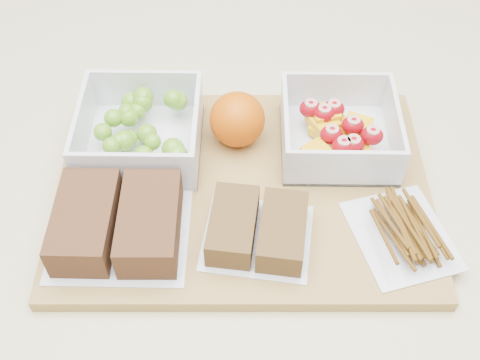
{
  "coord_description": "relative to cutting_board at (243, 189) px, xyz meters",
  "views": [
    {
      "loc": [
        0.02,
        -0.42,
        1.44
      ],
      "look_at": [
        0.01,
        0.01,
        0.93
      ],
      "focal_mm": 45.0,
      "sensor_mm": 36.0,
      "label": 1
    }
  ],
  "objects": [
    {
      "name": "sandwich_bag_left",
      "position": [
        -0.13,
        -0.07,
        0.03
      ],
      "size": [
        0.14,
        0.13,
        0.04
      ],
      "color": "silver",
      "rests_on": "cutting_board"
    },
    {
      "name": "fruit_container",
      "position": [
        0.11,
        0.06,
        0.03
      ],
      "size": [
        0.13,
        0.13,
        0.06
      ],
      "color": "silver",
      "rests_on": "cutting_board"
    },
    {
      "name": "cutting_board",
      "position": [
        0.0,
        0.0,
        0.0
      ],
      "size": [
        0.42,
        0.31,
        0.02
      ],
      "primitive_type": "cube",
      "rotation": [
        0.0,
        0.0,
        0.02
      ],
      "color": "#A38143",
      "rests_on": "counter"
    },
    {
      "name": "orange",
      "position": [
        -0.01,
        0.07,
        0.04
      ],
      "size": [
        0.07,
        0.07,
        0.07
      ],
      "primitive_type": "sphere",
      "color": "#C75204",
      "rests_on": "cutting_board"
    },
    {
      "name": "grape_container",
      "position": [
        -0.12,
        0.06,
        0.03
      ],
      "size": [
        0.14,
        0.14,
        0.06
      ],
      "color": "silver",
      "rests_on": "cutting_board"
    },
    {
      "name": "sandwich_bag_center",
      "position": [
        0.02,
        -0.07,
        0.02
      ],
      "size": [
        0.12,
        0.11,
        0.03
      ],
      "color": "silver",
      "rests_on": "cutting_board"
    },
    {
      "name": "pretzel_bag",
      "position": [
        0.17,
        -0.07,
        0.02
      ],
      "size": [
        0.12,
        0.14,
        0.03
      ],
      "color": "silver",
      "rests_on": "cutting_board"
    }
  ]
}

